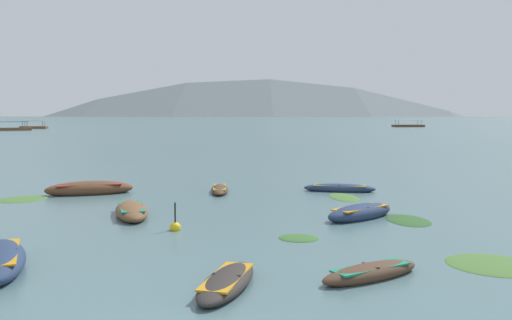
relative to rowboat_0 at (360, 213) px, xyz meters
The scene contains 18 objects.
ground_plane 1487.24m from the rowboat_0, 90.25° to the left, with size 6000.00×6000.00×0.00m, color slate.
mountain_2 1800.39m from the rowboat_0, 88.01° to the left, with size 1776.58×1776.58×611.56m, color slate.
rowboat_0 is the anchor object (origin of this frame).
rowboat_1 8.21m from the rowboat_0, 101.45° to the right, with size 3.19×2.31×0.48m.
rowboat_3 9.64m from the rowboat_0, 128.34° to the left, with size 0.95×3.46×0.46m.
rowboat_5 14.81m from the rowboat_0, 150.84° to the left, with size 4.81×2.74×0.87m.
rowboat_6 9.53m from the rowboat_0, behind, with size 2.26×4.24×0.67m.
rowboat_8 10.24m from the rowboat_0, 121.65° to the right, with size 1.95×3.49×0.49m.
rowboat_10 7.63m from the rowboat_0, 85.15° to the left, with size 4.07×1.84×0.54m.
ferry_0 165.88m from the rowboat_0, 71.16° to the left, with size 10.58×4.33×2.54m.
ferry_1 153.27m from the rowboat_0, 114.81° to the left, with size 7.68×2.80×2.54m.
ferry_2 136.89m from the rowboat_0, 117.48° to the left, with size 9.48×6.13×2.54m.
mooring_buoy 7.63m from the rowboat_0, 164.58° to the right, with size 0.42×0.42×1.15m.
weed_patch_0 16.74m from the rowboat_0, 160.90° to the left, with size 2.45×2.25×0.14m, color #477033.
weed_patch_1 5.45m from the rowboat_0, 85.29° to the left, with size 3.03×1.43×0.14m, color #477033.
weed_patch_2 4.60m from the rowboat_0, 130.29° to the right, with size 1.39×1.28×0.14m, color #38662D.
weed_patch_3 7.34m from the rowboat_0, 72.82° to the right, with size 2.46×2.66×0.14m, color #477033.
weed_patch_6 1.91m from the rowboat_0, 19.25° to the right, with size 1.68×2.62×0.14m, color #2D5628.
Camera 1 is at (1.30, -8.77, 4.26)m, focal length 37.57 mm.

